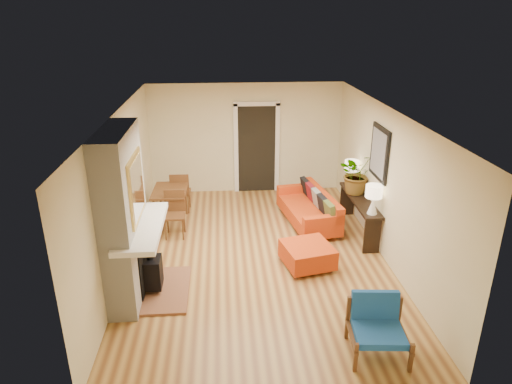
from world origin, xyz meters
TOP-DOWN VIEW (x-y plane):
  - room_shell at (0.60, 2.63)m, footprint 6.50×6.50m
  - fireplace at (-2.00, -1.00)m, footprint 1.09×1.68m
  - sofa at (1.22, 1.28)m, footprint 1.09×1.96m
  - ottoman at (0.83, -0.43)m, footprint 0.94×0.94m
  - blue_chair at (1.33, -2.55)m, footprint 0.77×0.76m
  - dining_table at (-1.58, 1.51)m, footprint 0.72×1.67m
  - console_table at (2.07, 0.78)m, footprint 0.34×1.85m
  - lamp_near at (2.07, 0.06)m, footprint 0.30×0.30m
  - lamp_far at (2.07, 1.49)m, footprint 0.30×0.30m
  - houseplant at (2.06, 1.08)m, footprint 0.94×0.89m

SIDE VIEW (x-z plane):
  - ottoman at x=0.83m, z-range 0.03..0.43m
  - sofa at x=1.22m, z-range -0.04..0.69m
  - blue_chair at x=1.33m, z-range 0.03..0.78m
  - console_table at x=2.07m, z-range 0.21..0.94m
  - dining_table at x=-1.58m, z-range 0.14..1.04m
  - lamp_near at x=2.07m, z-range 0.79..1.33m
  - lamp_far at x=2.07m, z-range 0.79..1.33m
  - houseplant at x=2.06m, z-range 0.72..1.55m
  - room_shell at x=0.60m, z-range -2.01..4.49m
  - fireplace at x=-2.00m, z-range -0.06..2.54m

